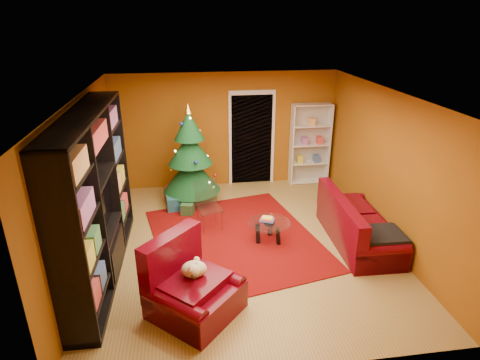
{
  "coord_description": "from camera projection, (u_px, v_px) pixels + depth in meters",
  "views": [
    {
      "loc": [
        -0.91,
        -6.02,
        3.74
      ],
      "look_at": [
        0.0,
        0.4,
        1.05
      ],
      "focal_mm": 30.0,
      "sensor_mm": 36.0,
      "label": 1
    }
  ],
  "objects": [
    {
      "name": "wall_back",
      "position": [
        225.0,
        130.0,
        9.1
      ],
      "size": [
        5.0,
        0.05,
        2.6
      ],
      "primitive_type": "cube",
      "color": "#925411",
      "rests_on": "ground"
    },
    {
      "name": "dog",
      "position": [
        194.0,
        269.0,
        5.25
      ],
      "size": [
        0.49,
        0.5,
        0.28
      ],
      "primitive_type": null,
      "rotation": [
        0.0,
        0.0,
        0.83
      ],
      "color": "beige",
      "rests_on": "armchair"
    },
    {
      "name": "coffee_table",
      "position": [
        269.0,
        231.0,
        7.06
      ],
      "size": [
        0.99,
        0.99,
        0.47
      ],
      "primitive_type": null,
      "rotation": [
        0.0,
        0.0,
        -0.41
      ],
      "color": "gray",
      "rests_on": "rug"
    },
    {
      "name": "doorway",
      "position": [
        252.0,
        140.0,
        9.23
      ],
      "size": [
        1.06,
        0.6,
        2.16
      ],
      "primitive_type": null,
      "color": "black",
      "rests_on": "floor"
    },
    {
      "name": "ceiling",
      "position": [
        244.0,
        94.0,
        6.05
      ],
      "size": [
        5.0,
        5.5,
        0.05
      ],
      "primitive_type": "cube",
      "color": "silver",
      "rests_on": "wall_back"
    },
    {
      "name": "gift_box_green",
      "position": [
        188.0,
        209.0,
        8.05
      ],
      "size": [
        0.3,
        0.3,
        0.24
      ],
      "primitive_type": "cube",
      "rotation": [
        0.0,
        0.0,
        -0.27
      ],
      "color": "#265429",
      "rests_on": "floor"
    },
    {
      "name": "acrylic_chair",
      "position": [
        209.0,
        209.0,
        7.39
      ],
      "size": [
        0.54,
        0.57,
        0.84
      ],
      "primitive_type": null,
      "rotation": [
        0.0,
        0.0,
        0.26
      ],
      "color": "#66605B",
      "rests_on": "rug"
    },
    {
      "name": "white_bookshelf",
      "position": [
        310.0,
        144.0,
        9.3
      ],
      "size": [
        0.9,
        0.33,
        1.94
      ],
      "primitive_type": null,
      "rotation": [
        0.0,
        0.0,
        -0.01
      ],
      "color": "white",
      "rests_on": "floor"
    },
    {
      "name": "media_unit",
      "position": [
        94.0,
        198.0,
        5.84
      ],
      "size": [
        0.55,
        3.29,
        2.52
      ],
      "primitive_type": null,
      "rotation": [
        0.0,
        0.0,
        -0.02
      ],
      "color": "black",
      "rests_on": "floor"
    },
    {
      "name": "wall_left",
      "position": [
        83.0,
        184.0,
        6.23
      ],
      "size": [
        0.05,
        5.5,
        2.6
      ],
      "primitive_type": "cube",
      "color": "#925411",
      "rests_on": "ground"
    },
    {
      "name": "sofa",
      "position": [
        360.0,
        220.0,
        6.96
      ],
      "size": [
        0.96,
        2.03,
        0.86
      ],
      "primitive_type": null,
      "rotation": [
        0.0,
        0.0,
        1.54
      ],
      "color": "#49020D",
      "rests_on": "rug"
    },
    {
      "name": "christmas_tree",
      "position": [
        190.0,
        156.0,
        8.27
      ],
      "size": [
        1.51,
        1.51,
        2.13
      ],
      "primitive_type": null,
      "rotation": [
        0.0,
        0.0,
        -0.32
      ],
      "color": "#0D3E1B",
      "rests_on": "floor"
    },
    {
      "name": "rug",
      "position": [
        235.0,
        238.0,
        7.2
      ],
      "size": [
        3.34,
        3.69,
        0.02
      ],
      "primitive_type": "cube",
      "rotation": [
        0.0,
        0.0,
        0.21
      ],
      "color": "#6F0A08",
      "rests_on": "floor"
    },
    {
      "name": "gift_box_teal",
      "position": [
        174.0,
        204.0,
        8.22
      ],
      "size": [
        0.32,
        0.32,
        0.29
      ],
      "primitive_type": "cube",
      "rotation": [
        0.0,
        0.0,
        0.11
      ],
      "color": "#1A5566",
      "rests_on": "floor"
    },
    {
      "name": "armchair",
      "position": [
        195.0,
        286.0,
        5.27
      ],
      "size": [
        1.57,
        1.57,
        0.87
      ],
      "primitive_type": null,
      "rotation": [
        0.0,
        0.0,
        0.83
      ],
      "color": "#49020D",
      "rests_on": "rug"
    },
    {
      "name": "floor",
      "position": [
        243.0,
        245.0,
        7.07
      ],
      "size": [
        5.0,
        5.5,
        0.05
      ],
      "primitive_type": "cube",
      "color": "olive",
      "rests_on": "ground"
    },
    {
      "name": "gift_box_red",
      "position": [
        170.0,
        191.0,
        8.89
      ],
      "size": [
        0.27,
        0.27,
        0.22
      ],
      "primitive_type": "cube",
      "rotation": [
        0.0,
        0.0,
        -0.26
      ],
      "color": "#AA2419",
      "rests_on": "floor"
    },
    {
      "name": "wall_right",
      "position": [
        388.0,
        168.0,
        6.89
      ],
      "size": [
        0.05,
        5.5,
        2.6
      ],
      "primitive_type": "cube",
      "color": "#925411",
      "rests_on": "ground"
    }
  ]
}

